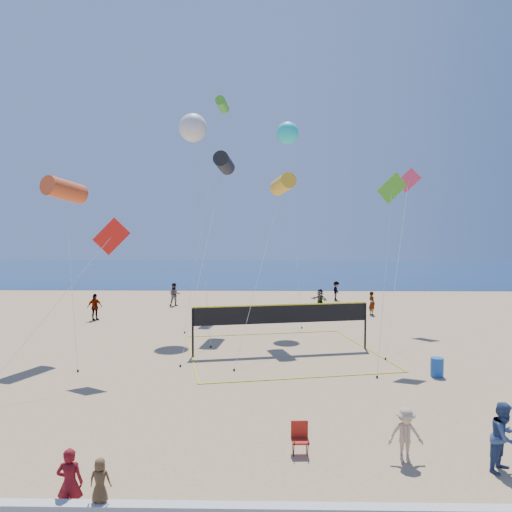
{
  "coord_description": "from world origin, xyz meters",
  "views": [
    {
      "loc": [
        1.09,
        -12.69,
        6.1
      ],
      "look_at": [
        0.78,
        2.0,
        5.33
      ],
      "focal_mm": 35.0,
      "sensor_mm": 36.0,
      "label": 1
    }
  ],
  "objects_px": {
    "woman": "(70,483)",
    "volleyball_net": "(282,320)",
    "trash_barrel": "(437,367)",
    "camp_chair": "(300,436)"
  },
  "relations": [
    {
      "from": "camp_chair",
      "to": "volleyball_net",
      "type": "xyz_separation_m",
      "value": [
        -0.14,
        11.25,
        1.17
      ]
    },
    {
      "from": "volleyball_net",
      "to": "woman",
      "type": "bearing_deg",
      "value": -120.77
    },
    {
      "from": "woman",
      "to": "volleyball_net",
      "type": "distance_m",
      "value": 15.26
    },
    {
      "from": "woman",
      "to": "camp_chair",
      "type": "xyz_separation_m",
      "value": [
        5.06,
        3.17,
        -0.27
      ]
    },
    {
      "from": "camp_chair",
      "to": "volleyball_net",
      "type": "height_order",
      "value": "volleyball_net"
    },
    {
      "from": "trash_barrel",
      "to": "volleyball_net",
      "type": "relative_size",
      "value": 0.07
    },
    {
      "from": "woman",
      "to": "volleyball_net",
      "type": "relative_size",
      "value": 0.14
    },
    {
      "from": "camp_chair",
      "to": "volleyball_net",
      "type": "relative_size",
      "value": 0.09
    },
    {
      "from": "woman",
      "to": "trash_barrel",
      "type": "relative_size",
      "value": 1.93
    },
    {
      "from": "woman",
      "to": "camp_chair",
      "type": "bearing_deg",
      "value": -153.53
    }
  ]
}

